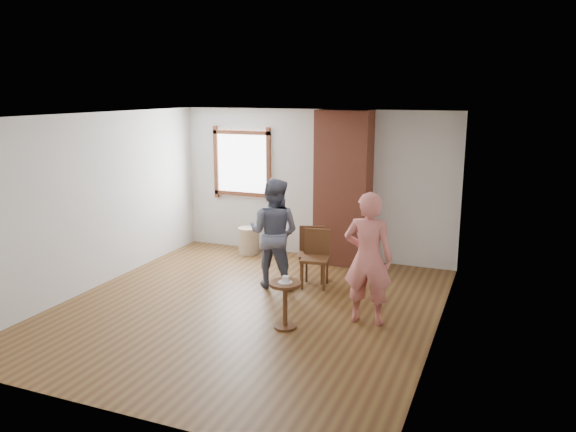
# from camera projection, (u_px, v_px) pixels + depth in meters

# --- Properties ---
(ground) EXTENTS (5.50, 5.50, 0.00)m
(ground) POSITION_uv_depth(u_px,v_px,m) (247.00, 308.00, 7.67)
(ground) COLOR brown
(ground) RESTS_ON ground
(room_shell) EXTENTS (5.04, 5.52, 2.62)m
(room_shell) POSITION_uv_depth(u_px,v_px,m) (260.00, 171.00, 7.84)
(room_shell) COLOR silver
(room_shell) RESTS_ON ground
(brick_chimney) EXTENTS (0.90, 0.50, 2.60)m
(brick_chimney) POSITION_uv_depth(u_px,v_px,m) (343.00, 188.00, 9.43)
(brick_chimney) COLOR #A9543C
(brick_chimney) RESTS_ON ground
(stoneware_crock) EXTENTS (0.43, 0.43, 0.48)m
(stoneware_crock) POSITION_uv_depth(u_px,v_px,m) (249.00, 241.00, 10.20)
(stoneware_crock) COLOR #C5B58E
(stoneware_crock) RESTS_ON ground
(dark_pot) EXTENTS (0.19, 0.19, 0.17)m
(dark_pot) POSITION_uv_depth(u_px,v_px,m) (268.00, 251.00, 10.10)
(dark_pot) COLOR black
(dark_pot) RESTS_ON ground
(dining_chair_left) EXTENTS (0.46, 0.46, 0.86)m
(dining_chair_left) POSITION_uv_depth(u_px,v_px,m) (316.00, 255.00, 8.49)
(dining_chair_left) COLOR brown
(dining_chair_left) RESTS_ON ground
(dining_chair_right) EXTENTS (0.50, 0.50, 0.84)m
(dining_chair_right) POSITION_uv_depth(u_px,v_px,m) (312.00, 251.00, 8.73)
(dining_chair_right) COLOR brown
(dining_chair_right) RESTS_ON ground
(side_table) EXTENTS (0.40, 0.40, 0.60)m
(side_table) POSITION_uv_depth(u_px,v_px,m) (285.00, 297.00, 6.95)
(side_table) COLOR brown
(side_table) RESTS_ON ground
(cake_plate) EXTENTS (0.18, 0.18, 0.01)m
(cake_plate) POSITION_uv_depth(u_px,v_px,m) (285.00, 282.00, 6.91)
(cake_plate) COLOR white
(cake_plate) RESTS_ON side_table
(cake_slice) EXTENTS (0.08, 0.07, 0.06)m
(cake_slice) POSITION_uv_depth(u_px,v_px,m) (286.00, 279.00, 6.89)
(cake_slice) COLOR white
(cake_slice) RESTS_ON cake_plate
(man) EXTENTS (0.80, 0.63, 1.65)m
(man) POSITION_uv_depth(u_px,v_px,m) (274.00, 233.00, 8.38)
(man) COLOR black
(man) RESTS_ON ground
(person_pink) EXTENTS (0.64, 0.44, 1.70)m
(person_pink) POSITION_uv_depth(u_px,v_px,m) (368.00, 258.00, 7.03)
(person_pink) COLOR #D9736C
(person_pink) RESTS_ON ground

